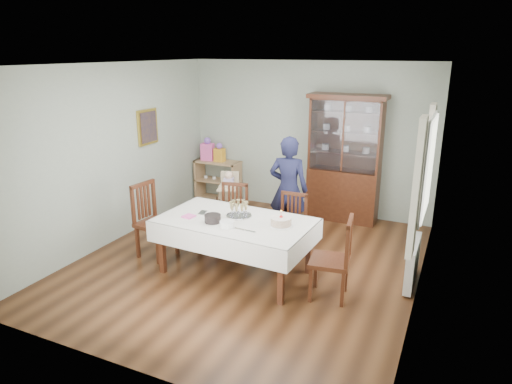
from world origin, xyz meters
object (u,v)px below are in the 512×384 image
Objects in this scene: china_cabinet at (345,157)px; gift_bag_orange at (220,153)px; champagne_tray at (239,212)px; chair_end_left at (156,235)px; sideboard at (218,181)px; dining_table at (235,246)px; chair_end_right at (331,274)px; woman at (288,189)px; chair_far_right at (289,239)px; gift_bag_pink at (208,150)px; chair_far_left at (232,229)px; birthday_cake at (281,222)px; high_chair at (229,204)px.

gift_bag_orange is (-2.44, 0.00, -0.16)m from china_cabinet.
chair_end_left is at bearing -174.69° from champagne_tray.
china_cabinet is 2.45m from gift_bag_orange.
sideboard is 3.07m from champagne_tray.
champagne_tray is (-0.01, 0.13, 0.44)m from dining_table.
dining_table is 2.02× the size of chair_end_right.
woman is 4.86× the size of champagne_tray.
chair_far_right is 3.11m from gift_bag_pink.
chair_far_right is (-0.30, -1.83, -0.85)m from china_cabinet.
woman is at bearing 80.08° from dining_table.
chair_far_left is 1.14m from chair_end_left.
gift_bag_pink is at bearing 20.75° from chair_end_left.
dining_table is 1.92× the size of chair_end_left.
chair_end_left is at bearing -81.75° from gift_bag_orange.
gift_bag_orange is at bearing 131.81° from birthday_cake.
chair_far_left is at bearing -179.26° from chair_far_right.
champagne_tray is (-0.78, -2.48, -0.30)m from china_cabinet.
dining_table is at bearing -175.86° from birthday_cake.
chair_far_right is at bearing 107.29° from woman.
gift_bag_pink is at bearing 127.82° from champagne_tray.
dining_table is 3.31m from gift_bag_pink.
woman is at bearing -30.47° from gift_bag_pink.
gift_bag_orange reaches higher than champagne_tray.
champagne_tray is at bearing -55.48° from sideboard.
gift_bag_orange is (-0.77, 1.08, 0.59)m from high_chair.
gift_bag_orange is (-2.14, 1.84, 0.69)m from chair_far_right.
birthday_cake is (1.07, -0.71, 0.53)m from chair_far_left.
woman is 2.52m from gift_bag_pink.
woman is at bearing -150.56° from chair_end_right.
chair_end_right reaches higher than sideboard.
gift_bag_orange is at bearing 15.14° from chair_end_left.
birthday_cake is (0.39, -1.29, -0.01)m from woman.
birthday_cake is (-0.70, 0.13, 0.51)m from chair_end_right.
champagne_tray is (-0.24, -1.21, -0.00)m from woman.
chair_end_right is 1.87m from woman.
chair_end_left is (-1.77, -0.77, 0.05)m from chair_far_right.
high_chair is (-1.37, 0.75, 0.09)m from chair_far_right.
chair_end_left reaches higher than sideboard.
high_chair is (-1.13, 0.19, -0.46)m from woman.
birthday_cake is at bearing -108.53° from chair_end_right.
chair_end_right is 2.75m from high_chair.
gift_bag_pink reaches higher than gift_bag_orange.
gift_bag_pink is (-3.26, 2.70, 0.70)m from chair_end_right.
gift_bag_orange reaches higher than chair_far_right.
woman is at bearing -27.74° from high_chair.
chair_far_left is (-1.21, -1.85, -0.84)m from china_cabinet.
china_cabinet is 1.31× the size of woman.
gift_bag_pink is at bearing -174.45° from sideboard.
chair_end_left is 3.14× the size of champagne_tray.
dining_table is 1.77m from high_chair.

